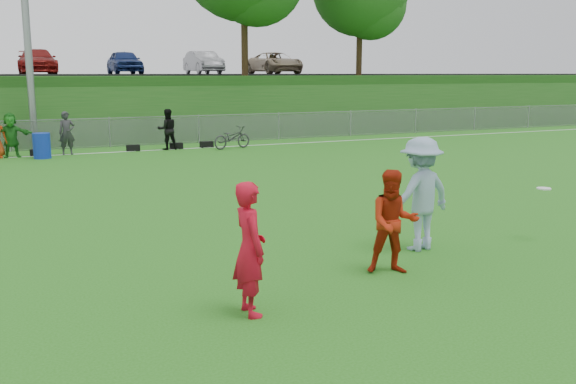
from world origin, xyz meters
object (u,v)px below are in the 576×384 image
player_red_center (393,222)px  recycling_bin (42,146)px  player_red_left (250,249)px  player_blue (420,194)px  frisbee (544,189)px  bicycle (232,138)px

player_red_center → recycling_bin: 17.79m
player_red_left → player_red_center: size_ratio=1.07×
player_red_center → recycling_bin: player_red_center is taller
player_red_center → player_blue: 1.58m
player_red_left → player_blue: bearing=-65.6°
player_red_left → player_red_center: player_red_left is taller
player_blue → recycling_bin: bearing=-80.1°
frisbee → recycling_bin: frisbee is taller
player_red_left → recycling_bin: 18.08m
player_red_left → frisbee: size_ratio=6.65×
player_red_left → recycling_bin: size_ratio=1.88×
player_blue → frisbee: size_ratio=7.60×
player_red_center → player_blue: player_blue is taller
player_red_center → frisbee: player_red_center is taller
player_blue → bicycle: player_blue is taller
player_red_left → player_blue: player_blue is taller
recycling_bin → bicycle: (7.55, 0.00, -0.01)m
frisbee → recycling_bin: 18.51m
player_red_left → frisbee: player_red_left is taller
frisbee → player_blue: bearing=170.5°
player_red_left → frisbee: bearing=-77.8°
frisbee → recycling_bin: bearing=115.2°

